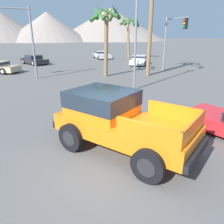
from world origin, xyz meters
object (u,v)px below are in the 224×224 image
orange_pickup_truck (116,117)px  street_lamp_post (136,13)px  palm_tree_tall (106,23)px  parked_car_dark (34,60)px  parked_car_silver (102,55)px  parked_car_white (139,60)px  traffic_light_crosswalk (11,29)px  traffic_light_main (174,34)px  palm_tree_short (130,26)px

orange_pickup_truck → street_lamp_post: size_ratio=0.62×
palm_tree_tall → orange_pickup_truck: bearing=-111.4°
street_lamp_post → parked_car_dark: bearing=105.9°
street_lamp_post → parked_car_silver: bearing=74.5°
orange_pickup_truck → street_lamp_post: bearing=26.1°
parked_car_silver → parked_car_white: bearing=104.7°
parked_car_dark → palm_tree_tall: (5.12, -11.72, 4.00)m
parked_car_white → parked_car_silver: bearing=-40.8°
orange_pickup_truck → palm_tree_tall: size_ratio=0.85×
parked_car_silver → traffic_light_crosswalk: bearing=50.3°
traffic_light_crosswalk → palm_tree_tall: bearing=168.5°
traffic_light_main → street_lamp_post: street_lamp_post is taller
street_lamp_post → palm_tree_short: (8.74, 16.96, -0.18)m
traffic_light_main → palm_tree_tall: size_ratio=0.88×
street_lamp_post → palm_tree_short: bearing=62.7°
palm_tree_short → parked_car_white: bearing=-105.4°
parked_car_white → street_lamp_post: street_lamp_post is taller
orange_pickup_truck → parked_car_silver: bearing=39.4°
street_lamp_post → traffic_light_crosswalk: bearing=135.9°
parked_car_white → palm_tree_short: (1.56, 5.67, 4.15)m
orange_pickup_truck → palm_tree_tall: (4.87, 12.45, 3.49)m
parked_car_dark → traffic_light_crosswalk: bearing=55.4°
traffic_light_main → orange_pickup_truck: bearing=-44.6°
orange_pickup_truck → parked_car_white: (11.84, 18.22, -0.51)m
parked_car_silver → parked_car_dark: size_ratio=0.97×
parked_car_dark → palm_tree_tall: palm_tree_tall is taller
parked_car_silver → traffic_light_main: bearing=100.4°
traffic_light_crosswalk → street_lamp_post: (7.27, -7.05, 0.85)m
parked_car_dark → street_lamp_post: (4.92, -17.24, 4.33)m
traffic_light_crosswalk → palm_tree_short: (16.01, 9.92, 0.67)m
palm_tree_tall → traffic_light_crosswalk: bearing=168.5°
traffic_light_main → palm_tree_short: 12.11m
parked_car_white → palm_tree_tall: bearing=78.8°
parked_car_white → traffic_light_crosswalk: bearing=55.5°
orange_pickup_truck → parked_car_silver: size_ratio=1.13×
parked_car_dark → palm_tree_tall: 13.40m
parked_car_silver → parked_car_dark: (-10.51, -2.96, 0.01)m
orange_pickup_truck → traffic_light_crosswalk: (-2.61, 13.97, 2.98)m
parked_car_dark → traffic_light_main: size_ratio=0.88×
parked_car_white → traffic_light_crosswalk: traffic_light_crosswalk is taller
parked_car_silver → palm_tree_tall: bearing=74.5°
parked_car_dark → street_lamp_post: size_ratio=0.56×
orange_pickup_truck → parked_car_silver: 29.01m
parked_car_white → street_lamp_post: (-7.18, -11.29, 4.33)m
parked_car_white → traffic_light_crosswalk: 15.46m
palm_tree_tall → palm_tree_short: (8.53, 11.44, 0.15)m
traffic_light_crosswalk → street_lamp_post: street_lamp_post is taller
orange_pickup_truck → palm_tree_short: palm_tree_short is taller
street_lamp_post → palm_tree_tall: street_lamp_post is taller
orange_pickup_truck → palm_tree_tall: bearing=38.7°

